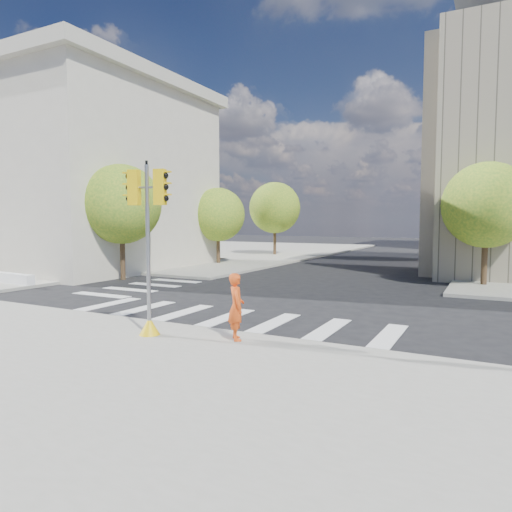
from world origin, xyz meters
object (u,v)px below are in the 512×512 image
(traffic_signal, at_px, (148,262))
(photographer, at_px, (236,307))
(lamp_far, at_px, (496,206))
(lamp_near, at_px, (498,198))

(traffic_signal, bearing_deg, photographer, 1.37)
(lamp_far, distance_m, photographer, 33.59)
(lamp_near, distance_m, photographer, 20.12)
(traffic_signal, relative_size, photographer, 2.68)
(lamp_near, distance_m, lamp_far, 14.00)
(lamp_far, height_order, photographer, lamp_far)
(photographer, bearing_deg, lamp_far, -50.46)
(lamp_near, bearing_deg, photographer, -107.87)
(lamp_far, relative_size, traffic_signal, 1.71)
(lamp_far, bearing_deg, lamp_near, -90.00)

